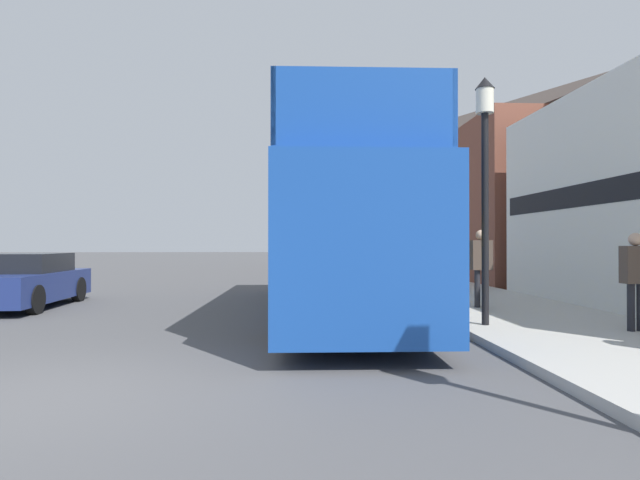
{
  "coord_description": "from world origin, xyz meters",
  "views": [
    {
      "loc": [
        2.63,
        -5.47,
        1.63
      ],
      "look_at": [
        3.28,
        6.91,
        1.73
      ],
      "focal_mm": 28.0,
      "sensor_mm": 36.0,
      "label": 1
    }
  ],
  "objects_px": {
    "pedestrian_third": "(481,261)",
    "tour_bus": "(337,235)",
    "pedestrian_second": "(636,272)",
    "parked_car_far_side": "(27,282)",
    "parked_car_ahead_of_bus": "(339,267)",
    "lamp_post_second": "(392,200)",
    "lamp_post_nearest": "(485,153)"
  },
  "relations": [
    {
      "from": "parked_car_far_side",
      "to": "parked_car_ahead_of_bus",
      "type": "bearing_deg",
      "value": -141.37
    },
    {
      "from": "lamp_post_second",
      "to": "tour_bus",
      "type": "bearing_deg",
      "value": -114.44
    },
    {
      "from": "parked_car_far_side",
      "to": "lamp_post_nearest",
      "type": "xyz_separation_m",
      "value": [
        10.35,
        -4.14,
        2.64
      ]
    },
    {
      "from": "pedestrian_second",
      "to": "pedestrian_third",
      "type": "distance_m",
      "value": 3.57
    },
    {
      "from": "parked_car_ahead_of_bus",
      "to": "pedestrian_second",
      "type": "distance_m",
      "value": 13.23
    },
    {
      "from": "tour_bus",
      "to": "pedestrian_second",
      "type": "bearing_deg",
      "value": -36.97
    },
    {
      "from": "pedestrian_second",
      "to": "pedestrian_third",
      "type": "bearing_deg",
      "value": 113.85
    },
    {
      "from": "pedestrian_third",
      "to": "lamp_post_second",
      "type": "height_order",
      "value": "lamp_post_second"
    },
    {
      "from": "pedestrian_third",
      "to": "tour_bus",
      "type": "bearing_deg",
      "value": 171.97
    },
    {
      "from": "parked_car_far_side",
      "to": "tour_bus",
      "type": "bearing_deg",
      "value": 168.69
    },
    {
      "from": "lamp_post_nearest",
      "to": "pedestrian_third",
      "type": "bearing_deg",
      "value": 70.66
    },
    {
      "from": "tour_bus",
      "to": "pedestrian_third",
      "type": "relative_size",
      "value": 6.2
    },
    {
      "from": "pedestrian_third",
      "to": "lamp_post_second",
      "type": "distance_m",
      "value": 6.06
    },
    {
      "from": "tour_bus",
      "to": "pedestrian_third",
      "type": "bearing_deg",
      "value": -7.03
    },
    {
      "from": "parked_car_far_side",
      "to": "lamp_post_second",
      "type": "height_order",
      "value": "lamp_post_second"
    },
    {
      "from": "parked_car_far_side",
      "to": "pedestrian_third",
      "type": "bearing_deg",
      "value": 168.85
    },
    {
      "from": "parked_car_far_side",
      "to": "lamp_post_nearest",
      "type": "height_order",
      "value": "lamp_post_nearest"
    },
    {
      "from": "lamp_post_nearest",
      "to": "lamp_post_second",
      "type": "height_order",
      "value": "lamp_post_nearest"
    },
    {
      "from": "tour_bus",
      "to": "lamp_post_second",
      "type": "relative_size",
      "value": 2.59
    },
    {
      "from": "tour_bus",
      "to": "pedestrian_second",
      "type": "height_order",
      "value": "tour_bus"
    },
    {
      "from": "pedestrian_third",
      "to": "lamp_post_nearest",
      "type": "xyz_separation_m",
      "value": [
        -0.87,
        -2.49,
        2.07
      ]
    },
    {
      "from": "parked_car_ahead_of_bus",
      "to": "pedestrian_second",
      "type": "bearing_deg",
      "value": -74.05
    },
    {
      "from": "tour_bus",
      "to": "lamp_post_nearest",
      "type": "height_order",
      "value": "lamp_post_nearest"
    },
    {
      "from": "parked_car_ahead_of_bus",
      "to": "lamp_post_second",
      "type": "height_order",
      "value": "lamp_post_second"
    },
    {
      "from": "pedestrian_second",
      "to": "pedestrian_third",
      "type": "height_order",
      "value": "pedestrian_third"
    },
    {
      "from": "parked_car_ahead_of_bus",
      "to": "pedestrian_third",
      "type": "height_order",
      "value": "pedestrian_third"
    },
    {
      "from": "pedestrian_second",
      "to": "lamp_post_nearest",
      "type": "distance_m",
      "value": 3.26
    },
    {
      "from": "pedestrian_third",
      "to": "pedestrian_second",
      "type": "bearing_deg",
      "value": -66.15
    },
    {
      "from": "tour_bus",
      "to": "pedestrian_third",
      "type": "distance_m",
      "value": 3.43
    },
    {
      "from": "lamp_post_nearest",
      "to": "lamp_post_second",
      "type": "xyz_separation_m",
      "value": [
        -0.12,
        8.15,
        -0.13
      ]
    },
    {
      "from": "tour_bus",
      "to": "parked_car_ahead_of_bus",
      "type": "bearing_deg",
      "value": 85.55
    },
    {
      "from": "pedestrian_second",
      "to": "pedestrian_third",
      "type": "relative_size",
      "value": 0.92
    }
  ]
}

